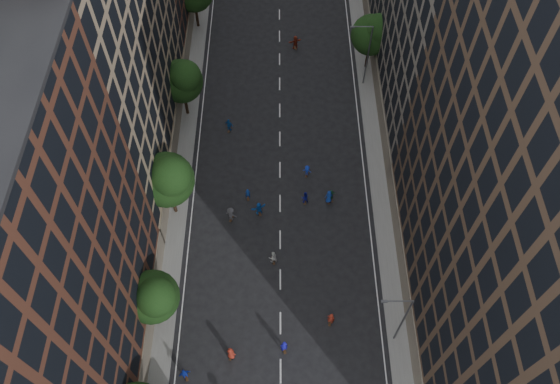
{
  "coord_description": "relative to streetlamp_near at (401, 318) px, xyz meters",
  "views": [
    {
      "loc": [
        -0.09,
        -4.8,
        50.04
      ],
      "look_at": [
        -0.0,
        27.14,
        2.0
      ],
      "focal_mm": 35.0,
      "sensor_mm": 36.0,
      "label": 1
    }
  ],
  "objects": [
    {
      "name": "ground",
      "position": [
        -10.37,
        28.0,
        -5.17
      ],
      "size": [
        240.0,
        240.0,
        0.0
      ],
      "primitive_type": "plane",
      "color": "black",
      "rests_on": "ground"
    },
    {
      "name": "tree_left_3",
      "position": [
        -21.38,
        27.85,
        0.65
      ],
      "size": [
        5.0,
        5.0,
        8.58
      ],
      "color": "black",
      "rests_on": "ground"
    },
    {
      "name": "skater_8",
      "position": [
        -11.1,
        8.02,
        -4.3
      ],
      "size": [
        1.0,
        0.87,
        1.73
      ],
      "primitive_type": "imported",
      "rotation": [
        0.0,
        0.0,
        3.44
      ],
      "color": "silver",
      "rests_on": "ground"
    },
    {
      "name": "skater_4",
      "position": [
        -18.87,
        -3.48,
        -4.26
      ],
      "size": [
        1.15,
        0.81,
        1.81
      ],
      "primitive_type": "imported",
      "rotation": [
        0.0,
        0.0,
        3.53
      ],
      "color": "#152CB0",
      "rests_on": "ground"
    },
    {
      "name": "skater_15",
      "position": [
        -7.34,
        18.8,
        -4.42
      ],
      "size": [
        1.09,
        0.83,
        1.5
      ],
      "primitive_type": "imported",
      "rotation": [
        0.0,
        0.0,
        2.83
      ],
      "color": "#1734BE",
      "rests_on": "ground"
    },
    {
      "name": "skater_11",
      "position": [
        -12.61,
        13.76,
        -4.28
      ],
      "size": [
        1.72,
        1.15,
        1.78
      ],
      "primitive_type": "imported",
      "rotation": [
        0.0,
        0.0,
        3.56
      ],
      "color": "blue",
      "rests_on": "ground"
    },
    {
      "name": "streetlamp_near",
      "position": [
        0.0,
        0.0,
        0.0
      ],
      "size": [
        2.64,
        0.22,
        9.06
      ],
      "color": "#595B60",
      "rests_on": "ground"
    },
    {
      "name": "tree_right_a",
      "position": [
        1.02,
        35.85,
        0.46
      ],
      "size": [
        5.0,
        5.0,
        8.39
      ],
      "color": "black",
      "rests_on": "ground"
    },
    {
      "name": "skater_17",
      "position": [
        -8.27,
        39.59,
        -4.21
      ],
      "size": [
        1.86,
        1.17,
        1.92
      ],
      "primitive_type": "imported",
      "rotation": [
        0.0,
        0.0,
        3.51
      ],
      "color": "maroon",
      "rests_on": "ground"
    },
    {
      "name": "skater_10",
      "position": [
        -4.84,
        15.5,
        -4.35
      ],
      "size": [
        1.04,
        0.75,
        1.64
      ],
      "primitive_type": "imported",
      "rotation": [
        0.0,
        0.0,
        3.55
      ],
      "color": "#1B5A30",
      "rests_on": "ground"
    },
    {
      "name": "bldg_left_b",
      "position": [
        -29.37,
        23.0,
        11.83
      ],
      "size": [
        14.0,
        26.0,
        34.0
      ],
      "primitive_type": "cube",
      "color": "#978063",
      "rests_on": "ground"
    },
    {
      "name": "streetlamp_far",
      "position": [
        0.0,
        33.0,
        0.0
      ],
      "size": [
        2.64,
        0.22,
        9.06
      ],
      "color": "#595B60",
      "rests_on": "ground"
    },
    {
      "name": "skater_16",
      "position": [
        -16.35,
        25.33,
        -4.26
      ],
      "size": [
        1.16,
        0.84,
        1.83
      ],
      "primitive_type": "imported",
      "rotation": [
        0.0,
        0.0,
        2.73
      ],
      "color": "#124999",
      "rests_on": "ground"
    },
    {
      "name": "bldg_left_a",
      "position": [
        -29.37,
        -1.0,
        9.83
      ],
      "size": [
        14.0,
        22.0,
        30.0
      ],
      "primitive_type": "cube",
      "color": "#512B1F",
      "rests_on": "ground"
    },
    {
      "name": "skater_13",
      "position": [
        -13.88,
        15.72,
        -4.39
      ],
      "size": [
        0.61,
        0.44,
        1.55
      ],
      "primitive_type": "imported",
      "rotation": [
        0.0,
        0.0,
        3.27
      ],
      "color": "#123998",
      "rests_on": "ground"
    },
    {
      "name": "skater_14",
      "position": [
        -7.69,
        15.19,
        -4.33
      ],
      "size": [
        0.84,
        0.68,
        1.67
      ],
      "primitive_type": "imported",
      "rotation": [
        0.0,
        0.0,
        3.2
      ],
      "color": "#11168D",
      "rests_on": "ground"
    },
    {
      "name": "skater_1",
      "position": [
        -10.05,
        -1.05,
        -4.2
      ],
      "size": [
        0.81,
        0.66,
        1.93
      ],
      "primitive_type": "imported",
      "rotation": [
        0.0,
        0.0,
        3.46
      ],
      "color": "#1815B2",
      "rests_on": "ground"
    },
    {
      "name": "tree_left_2",
      "position": [
        -21.36,
        13.83,
        1.19
      ],
      "size": [
        5.6,
        5.6,
        9.45
      ],
      "color": "black",
      "rests_on": "ground"
    },
    {
      "name": "skater_7",
      "position": [
        -5.64,
        1.57,
        -4.21
      ],
      "size": [
        0.8,
        0.64,
        1.93
      ],
      "primitive_type": "imported",
      "rotation": [
        0.0,
        0.0,
        2.86
      ],
      "color": "#A62C1B",
      "rests_on": "ground"
    },
    {
      "name": "skater_6",
      "position": [
        -14.87,
        -1.65,
        -4.26
      ],
      "size": [
        1.03,
        0.86,
        1.81
      ],
      "primitive_type": "imported",
      "rotation": [
        0.0,
        0.0,
        2.77
      ],
      "color": "#A72A1B",
      "rests_on": "ground"
    },
    {
      "name": "sidewalk_right",
      "position": [
        1.63,
        35.5,
        -5.09
      ],
      "size": [
        4.0,
        105.0,
        0.15
      ],
      "primitive_type": "cube",
      "color": "slate",
      "rests_on": "ground"
    },
    {
      "name": "skater_9",
      "position": [
        -15.55,
        13.03,
        -4.22
      ],
      "size": [
        1.4,
        1.11,
        1.9
      ],
      "primitive_type": "imported",
      "rotation": [
        0.0,
        0.0,
        2.76
      ],
      "color": "#46464B",
      "rests_on": "ground"
    },
    {
      "name": "tree_left_1",
      "position": [
        -21.39,
        1.86,
        0.38
      ],
      "size": [
        4.8,
        4.8,
        8.21
      ],
      "color": "black",
      "rests_on": "ground"
    },
    {
      "name": "skater_12",
      "position": [
        -5.11,
        15.24,
        -4.28
      ],
      "size": [
        0.92,
        0.65,
        1.78
      ],
      "primitive_type": "imported",
      "rotation": [
        0.0,
        0.0,
        3.25
      ],
      "color": "#123396",
      "rests_on": "ground"
    },
    {
      "name": "bldg_right_a",
      "position": [
        8.63,
        3.0,
        12.83
      ],
      "size": [
        14.0,
        30.0,
        36.0
      ],
      "primitive_type": "cube",
      "color": "#4A3627",
      "rests_on": "ground"
    },
    {
      "name": "sidewalk_left",
      "position": [
        -22.37,
        35.5,
        -5.09
      ],
      "size": [
        4.0,
        105.0,
        0.15
      ],
      "primitive_type": "cube",
      "color": "slate",
      "rests_on": "ground"
    }
  ]
}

